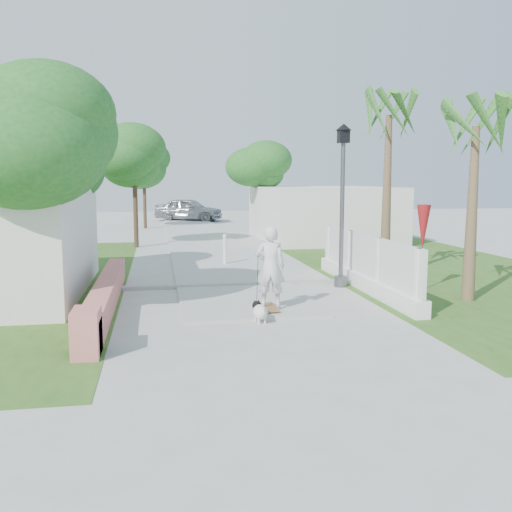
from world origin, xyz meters
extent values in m
plane|color=#B7B7B2|center=(0.00, 0.00, 0.00)|extent=(90.00, 90.00, 0.00)
cube|color=#B7B7B2|center=(0.00, 20.00, 0.03)|extent=(3.20, 36.00, 0.06)
cube|color=#999993|center=(0.00, 6.00, 0.05)|extent=(6.50, 0.25, 0.10)
cube|color=#2F581B|center=(7.00, 8.00, 0.01)|extent=(8.00, 20.00, 0.01)
cube|color=#CE6E69|center=(-3.30, 4.00, 0.30)|extent=(0.45, 8.00, 0.60)
cube|color=#CE6E69|center=(-3.30, 0.20, 0.40)|extent=(0.45, 0.80, 0.80)
cube|color=white|center=(3.40, 5.00, 0.20)|extent=(0.35, 7.00, 0.40)
cube|color=white|center=(3.40, 5.00, 0.95)|extent=(0.10, 7.00, 1.10)
cube|color=white|center=(3.40, 1.80, 0.75)|extent=(0.14, 0.14, 1.50)
cube|color=white|center=(3.40, 4.00, 0.75)|extent=(0.14, 0.14, 1.50)
cube|color=white|center=(3.40, 6.20, 0.75)|extent=(0.14, 0.14, 1.50)
cube|color=white|center=(3.40, 8.20, 0.75)|extent=(0.14, 0.14, 1.50)
cube|color=silver|center=(6.00, 18.00, 1.30)|extent=(6.00, 8.00, 2.60)
cylinder|color=#59595E|center=(2.90, 5.50, 0.15)|extent=(0.36, 0.36, 0.30)
cylinder|color=#59595E|center=(2.90, 5.50, 2.00)|extent=(0.12, 0.12, 4.00)
cube|color=black|center=(2.90, 5.50, 4.10)|extent=(0.28, 0.28, 0.35)
cone|color=black|center=(2.90, 5.50, 4.35)|extent=(0.44, 0.44, 0.18)
cylinder|color=white|center=(0.20, 10.00, 0.50)|extent=(0.12, 0.12, 1.00)
sphere|color=white|center=(0.20, 10.00, 1.02)|extent=(0.14, 0.14, 0.14)
cylinder|color=#59595E|center=(4.80, 4.50, 1.00)|extent=(0.04, 0.04, 2.00)
cone|color=maroon|center=(4.80, 4.50, 1.70)|extent=(0.36, 0.36, 1.20)
cylinder|color=#4C3826|center=(-4.50, 3.00, 1.92)|extent=(0.20, 0.20, 3.85)
ellipsoid|color=#195A1F|center=(-4.50, 3.00, 3.58)|extent=(3.60, 3.60, 2.70)
ellipsoid|color=#195A1F|center=(-4.30, 2.80, 3.92)|extent=(3.06, 3.06, 2.30)
ellipsoid|color=#195A1F|center=(-4.70, 3.20, 4.28)|extent=(2.70, 2.70, 2.02)
cylinder|color=#4C3826|center=(-5.50, 8.50, 1.75)|extent=(0.20, 0.20, 3.50)
ellipsoid|color=#195A1F|center=(-5.50, 8.50, 3.25)|extent=(3.20, 3.20, 2.40)
ellipsoid|color=#195A1F|center=(-5.30, 8.30, 3.60)|extent=(2.72, 2.72, 2.05)
ellipsoid|color=#195A1F|center=(-5.70, 8.70, 3.95)|extent=(2.40, 2.40, 1.79)
cylinder|color=#4C3826|center=(-3.00, 16.00, 1.92)|extent=(0.20, 0.20, 3.85)
ellipsoid|color=#195A1F|center=(-3.00, 16.00, 3.58)|extent=(3.40, 3.40, 2.55)
ellipsoid|color=#195A1F|center=(-2.80, 15.80, 3.92)|extent=(2.89, 2.89, 2.18)
ellipsoid|color=#195A1F|center=(-3.20, 16.20, 4.28)|extent=(2.55, 2.55, 1.90)
cylinder|color=#4C3826|center=(3.20, 20.00, 1.75)|extent=(0.20, 0.20, 3.50)
ellipsoid|color=#195A1F|center=(3.20, 20.00, 3.25)|extent=(3.00, 3.00, 2.25)
ellipsoid|color=#195A1F|center=(3.40, 19.80, 3.60)|extent=(2.55, 2.55, 1.92)
ellipsoid|color=#195A1F|center=(3.00, 20.20, 3.95)|extent=(2.25, 2.25, 1.68)
cylinder|color=#4C3826|center=(-2.80, 26.00, 1.92)|extent=(0.20, 0.20, 3.85)
ellipsoid|color=#195A1F|center=(-2.80, 26.00, 3.58)|extent=(3.20, 3.20, 2.40)
ellipsoid|color=#195A1F|center=(-2.60, 25.80, 3.92)|extent=(2.72, 2.72, 2.05)
ellipsoid|color=#195A1F|center=(-3.00, 26.20, 4.28)|extent=(2.40, 2.40, 1.79)
cone|color=brown|center=(4.60, 6.50, 2.40)|extent=(0.32, 0.32, 4.80)
cone|color=brown|center=(5.40, 3.20, 2.10)|extent=(0.32, 0.32, 4.20)
cube|color=olive|center=(0.38, 2.86, 0.10)|extent=(0.46, 0.98, 0.02)
imported|color=silver|center=(0.38, 2.86, 1.02)|extent=(0.74, 0.56, 1.82)
cylinder|color=gray|center=(0.29, 2.52, 0.04)|extent=(0.03, 0.07, 0.07)
cylinder|color=gray|center=(0.46, 2.52, 0.04)|extent=(0.03, 0.07, 0.07)
cylinder|color=gray|center=(0.29, 3.20, 0.04)|extent=(0.03, 0.07, 0.07)
cylinder|color=gray|center=(0.46, 3.20, 0.04)|extent=(0.03, 0.07, 0.07)
ellipsoid|color=silver|center=(-0.03, 1.90, 0.23)|extent=(0.35, 0.52, 0.30)
sphere|color=black|center=(-0.06, 2.12, 0.32)|extent=(0.19, 0.19, 0.19)
sphere|color=silver|center=(-0.07, 2.22, 0.30)|extent=(0.09, 0.09, 0.09)
cone|color=black|center=(-0.11, 2.12, 0.41)|extent=(0.06, 0.06, 0.07)
cone|color=black|center=(-0.01, 2.13, 0.41)|extent=(0.06, 0.06, 0.07)
cylinder|color=silver|center=(-0.11, 2.00, 0.07)|extent=(0.04, 0.04, 0.14)
cylinder|color=silver|center=(0.02, 2.02, 0.07)|extent=(0.04, 0.04, 0.14)
cylinder|color=silver|center=(-0.08, 1.77, 0.07)|extent=(0.04, 0.04, 0.14)
cylinder|color=silver|center=(0.06, 1.79, 0.07)|extent=(0.04, 0.04, 0.14)
cylinder|color=silver|center=(0.01, 1.67, 0.31)|extent=(0.04, 0.12, 0.12)
imported|color=#B1B4B9|center=(0.20, 32.01, 0.82)|extent=(5.21, 3.72, 1.65)
camera|label=1|loc=(-2.09, -9.45, 2.94)|focal=40.00mm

